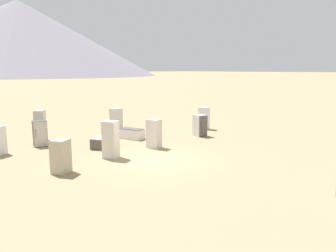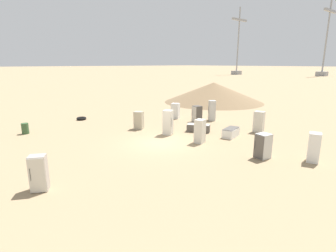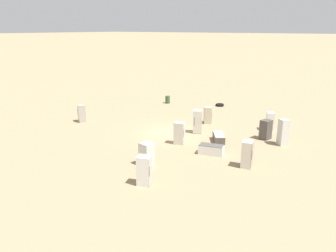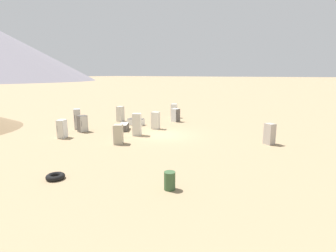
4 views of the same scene
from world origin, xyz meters
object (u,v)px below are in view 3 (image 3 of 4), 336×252
discarded_fridge_7 (208,115)px  discarded_fridge_8 (82,113)px  discarded_fridge_5 (266,130)px  discarded_fridge_1 (283,132)px  discarded_fridge_2 (247,154)px  scrap_tire (220,105)px  rusty_barrel (168,100)px  discarded_fridge_4 (147,154)px  discarded_fridge_6 (219,138)px  discarded_fridge_11 (197,121)px  discarded_fridge_3 (179,133)px  discarded_fridge_9 (144,171)px  discarded_fridge_0 (270,121)px  discarded_fridge_10 (211,150)px

discarded_fridge_7 → discarded_fridge_8: bearing=-91.6°
discarded_fridge_5 → discarded_fridge_1: bearing=-97.8°
discarded_fridge_1 → discarded_fridge_2: 5.34m
scrap_tire → rusty_barrel: size_ratio=1.09×
discarded_fridge_4 → discarded_fridge_7: (-1.54, 10.46, 0.02)m
discarded_fridge_1 → discarded_fridge_8: size_ratio=1.22×
discarded_fridge_8 → discarded_fridge_4: bearing=-171.8°
discarded_fridge_6 → discarded_fridge_11: discarded_fridge_11 is taller
discarded_fridge_4 → scrap_tire: discarded_fridge_4 is taller
discarded_fridge_11 → scrap_tire: discarded_fridge_11 is taller
discarded_fridge_4 → discarded_fridge_11: bearing=15.4°
discarded_fridge_3 → discarded_fridge_6: 3.06m
discarded_fridge_9 → discarded_fridge_11: 9.96m
discarded_fridge_4 → discarded_fridge_8: (-11.04, 4.12, 0.07)m
discarded_fridge_1 → discarded_fridge_3: (-6.23, -4.23, -0.15)m
discarded_fridge_6 → discarded_fridge_7: bearing=94.3°
discarded_fridge_3 → discarded_fridge_2: bearing=61.0°
discarded_fridge_11 → discarded_fridge_5: bearing=168.2°
scrap_tire → rusty_barrel: 5.90m
discarded_fridge_1 → discarded_fridge_8: bearing=144.6°
discarded_fridge_5 → discarded_fridge_11: 5.35m
discarded_fridge_0 → discarded_fridge_4: size_ratio=1.05×
discarded_fridge_0 → discarded_fridge_7: discarded_fridge_0 is taller
discarded_fridge_4 → discarded_fridge_6: 6.78m
discarded_fridge_9 → scrap_tire: (-5.38, 19.33, -0.71)m
discarded_fridge_4 → rusty_barrel: 17.56m
discarded_fridge_5 → discarded_fridge_8: discarded_fridge_8 is taller
discarded_fridge_10 → scrap_tire: size_ratio=1.95×
discarded_fridge_4 → discarded_fridge_5: discarded_fridge_5 is taller
discarded_fridge_3 → discarded_fridge_5: discarded_fridge_3 is taller
discarded_fridge_3 → scrap_tire: bearing=175.9°
discarded_fridge_11 → discarded_fridge_8: bearing=-12.4°
discarded_fridge_8 → discarded_fridge_10: bearing=-151.9°
discarded_fridge_1 → discarded_fridge_6: bearing=156.6°
discarded_fridge_0 → discarded_fridge_1: (2.01, -3.02, 0.21)m
discarded_fridge_2 → discarded_fridge_5: 5.95m
discarded_fridge_2 → discarded_fridge_8: (-16.21, 0.76, -0.05)m
scrap_tire → discarded_fridge_9: bearing=-74.5°
discarded_fridge_10 → discarded_fridge_11: discarded_fridge_11 is taller
discarded_fridge_3 → discarded_fridge_5: 6.75m
discarded_fridge_4 → rusty_barrel: size_ratio=1.71×
discarded_fridge_3 → discarded_fridge_11: size_ratio=0.86×
discarded_fridge_2 → discarded_fridge_3: discarded_fridge_2 is taller
discarded_fridge_8 → discarded_fridge_6: bearing=-140.3°
discarded_fridge_3 → rusty_barrel: 13.62m
discarded_fridge_4 → discarded_fridge_9: 2.68m
rusty_barrel → discarded_fridge_9: bearing=-57.6°
discarded_fridge_3 → discarded_fridge_7: (-1.00, 6.02, -0.08)m
discarded_fridge_2 → discarded_fridge_3: 5.82m
discarded_fridge_6 → rusty_barrel: 13.67m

